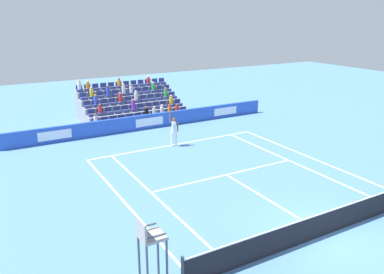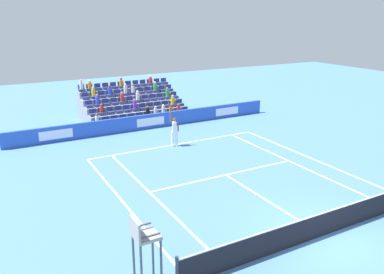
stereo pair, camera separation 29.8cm
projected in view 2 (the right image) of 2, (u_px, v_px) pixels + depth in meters
The scene contains 15 objects.
ground_plane at pixel (323, 235), 14.23m from camera, with size 80.00×80.00×0.00m, color #4C7AB2.
line_baseline at pixel (176, 144), 24.17m from camera, with size 10.97×0.10×0.01m, color white.
line_service at pixel (226, 175), 19.58m from camera, with size 8.23×0.10×0.01m, color white.
line_centre_service at pixel (267, 200), 16.90m from camera, with size 0.10×6.40×0.01m, color white.
line_singles_sideline_left at pixel (153, 196), 17.31m from camera, with size 0.10×11.89×0.01m, color white.
line_singles_sideline_right at pixel (294, 163), 21.09m from camera, with size 0.10×11.89×0.01m, color white.
line_doubles_sideline_left at pixel (124, 203), 16.68m from camera, with size 0.10×11.89×0.01m, color white.
line_doubles_sideline_right at pixel (313, 159), 21.72m from camera, with size 0.10×11.89×0.01m, color white.
line_centre_mark at pixel (177, 145), 24.09m from camera, with size 0.10×0.20×0.01m, color white.
sponsor_barrier at pixel (150, 121), 27.43m from camera, with size 19.14×0.22×1.02m.
tennis_net at pixel (325, 223), 14.08m from camera, with size 11.97×0.10×1.07m.
tennis_player at pixel (174, 130), 23.60m from camera, with size 0.51×0.42×2.85m.
umpire_chair at pixel (144, 244), 10.99m from camera, with size 0.70×0.70×2.34m.
stadium_stand at pixel (132, 107), 30.31m from camera, with size 7.44×4.75×3.02m.
loose_tennis_ball at pixel (256, 195), 17.30m from camera, with size 0.07×0.07×0.07m, color #D1E533.
Camera 2 is at (10.20, 8.66, 7.67)m, focal length 36.73 mm.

